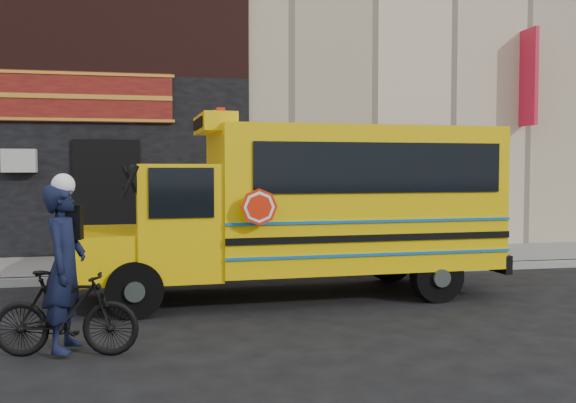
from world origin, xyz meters
The scene contains 8 objects.
ground centered at (0.00, 0.00, 0.00)m, with size 120.00×120.00×0.00m, color black.
curb centered at (0.00, 2.60, 0.07)m, with size 40.00×0.20×0.15m, color gray.
sidewalk centered at (0.00, 4.10, 0.07)m, with size 40.00×3.00×0.15m, color slate.
building centered at (-0.04, 10.45, 6.13)m, with size 20.00×10.70×12.00m.
school_bus centered at (0.34, 0.76, 1.51)m, with size 6.97×2.57×2.92m.
sign_pole centered at (2.04, 2.53, 1.57)m, with size 0.11×0.24×2.83m.
bicycle centered at (-3.14, -2.00, 0.48)m, with size 0.45×1.60×0.96m, color black.
cyclist centered at (-3.16, -1.91, 0.94)m, with size 0.68×0.45×1.87m, color black.
Camera 1 is at (-2.16, -9.38, 2.09)m, focal length 40.00 mm.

